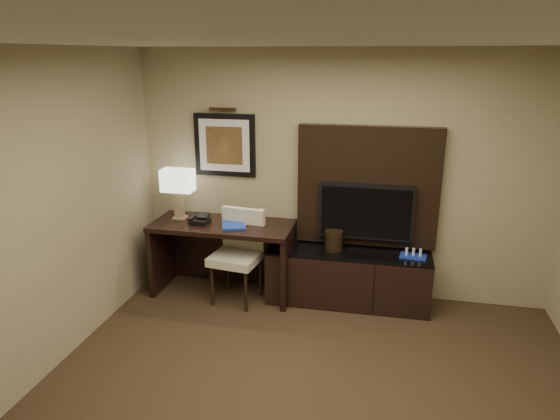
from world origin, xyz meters
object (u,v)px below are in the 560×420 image
(water_bottle, at_px, (261,217))
(minibar_tray, at_px, (413,253))
(ice_bucket, at_px, (334,240))
(desk_phone, at_px, (200,219))
(table_lamp, at_px, (179,195))
(desk, at_px, (224,258))
(tv, at_px, (366,212))
(desk_chair, at_px, (236,257))
(credenza, at_px, (348,277))

(water_bottle, relative_size, minibar_tray, 0.66)
(ice_bucket, xyz_separation_m, minibar_tray, (0.83, -0.03, -0.06))
(desk_phone, bearing_deg, table_lamp, 162.54)
(desk, distance_m, water_bottle, 0.67)
(desk_phone, bearing_deg, ice_bucket, 10.37)
(desk, relative_size, tv, 1.56)
(water_bottle, distance_m, minibar_tray, 1.66)
(tv, bearing_deg, desk_chair, -165.74)
(table_lamp, height_order, ice_bucket, table_lamp)
(desk, height_order, table_lamp, table_lamp)
(credenza, relative_size, table_lamp, 3.14)
(water_bottle, height_order, ice_bucket, water_bottle)
(desk_chair, bearing_deg, desk, 149.95)
(desk_phone, bearing_deg, desk_chair, -8.24)
(desk_chair, height_order, ice_bucket, desk_chair)
(table_lamp, bearing_deg, tv, 3.14)
(tv, height_order, ice_bucket, tv)
(desk, bearing_deg, credenza, 2.34)
(table_lamp, height_order, water_bottle, table_lamp)
(credenza, distance_m, tv, 0.75)
(desk_phone, distance_m, minibar_tray, 2.32)
(desk_chair, height_order, table_lamp, table_lamp)
(tv, distance_m, ice_bucket, 0.46)
(credenza, distance_m, ice_bucket, 0.44)
(credenza, xyz_separation_m, tv, (0.15, 0.14, 0.72))
(desk, height_order, desk_chair, desk_chair)
(desk, relative_size, table_lamp, 2.82)
(table_lamp, bearing_deg, ice_bucket, 0.08)
(ice_bucket, height_order, minibar_tray, ice_bucket)
(water_bottle, bearing_deg, desk_chair, -136.96)
(desk_phone, bearing_deg, desk, 16.53)
(desk_chair, relative_size, desk_phone, 5.30)
(desk, xyz_separation_m, desk_chair, (0.20, -0.15, 0.10))
(tv, height_order, minibar_tray, tv)
(desk_chair, bearing_deg, ice_bucket, 20.65)
(ice_bucket, bearing_deg, credenza, -9.67)
(credenza, bearing_deg, water_bottle, 178.49)
(credenza, xyz_separation_m, table_lamp, (-1.93, 0.03, 0.81))
(desk_chair, xyz_separation_m, minibar_tray, (1.87, 0.20, 0.13))
(desk_phone, relative_size, minibar_tray, 0.74)
(desk, xyz_separation_m, table_lamp, (-0.53, 0.08, 0.70))
(desk_chair, height_order, minibar_tray, desk_chair)
(desk_chair, bearing_deg, credenza, 17.64)
(desk, distance_m, credenza, 1.40)
(desk_phone, height_order, ice_bucket, desk_phone)
(desk, height_order, tv, tv)
(desk_chair, xyz_separation_m, desk_phone, (-0.44, 0.11, 0.37))
(desk, height_order, ice_bucket, desk)
(tv, xyz_separation_m, desk_chair, (-1.35, -0.34, -0.50))
(desk, height_order, water_bottle, water_bottle)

